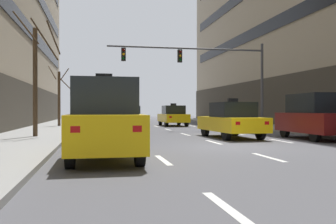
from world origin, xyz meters
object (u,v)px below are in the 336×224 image
taxi_driving_0 (173,116)px  street_tree_1 (36,76)px  car_driving_1 (131,115)px  street_tree_0 (59,96)px  taxi_driving_2 (104,120)px  car_parked_2 (315,117)px  taxi_driving_4 (231,120)px  car_driving_3 (100,123)px  traffic_signal_0 (207,65)px

taxi_driving_0 → street_tree_1: (-9.00, -12.60, 2.04)m
car_driving_1 → street_tree_0: (-5.87, -5.60, 1.52)m
street_tree_0 → taxi_driving_2: bearing=-81.2°
taxi_driving_2 → car_parked_2: 10.95m
taxi_driving_2 → street_tree_1: bearing=110.8°
car_driving_1 → taxi_driving_4: 17.98m
car_parked_2 → car_driving_1: bearing=109.2°
car_driving_3 → car_driving_1: bearing=80.9°
car_driving_1 → car_driving_3: 18.81m
car_driving_1 → traffic_signal_0: traffic_signal_0 is taller
taxi_driving_2 → car_parked_2: (9.61, 5.24, -0.03)m
taxi_driving_4 → street_tree_0: size_ratio=1.03×
car_driving_1 → traffic_signal_0: 11.94m
traffic_signal_0 → taxi_driving_0: bearing=99.0°
car_driving_1 → street_tree_0: 8.25m
car_driving_1 → taxi_driving_2: size_ratio=1.03×
taxi_driving_4 → street_tree_0: bearing=127.0°
taxi_driving_4 → car_parked_2: size_ratio=1.06×
taxi_driving_0 → car_driving_3: bearing=-113.2°
car_driving_3 → taxi_driving_0: bearing=66.8°
taxi_driving_2 → car_driving_3: (-0.05, 5.86, -0.27)m
taxi_driving_2 → street_tree_0: (-2.93, 18.83, 1.29)m
car_driving_1 → street_tree_1: street_tree_1 is taller
taxi_driving_0 → car_driving_3: (-6.16, -14.35, -0.04)m
street_tree_0 → street_tree_1: bearing=-89.8°
car_driving_1 → street_tree_1: (-5.84, -16.82, 2.04)m
car_parked_2 → street_tree_1: bearing=169.2°
taxi_driving_0 → street_tree_0: (-9.03, -1.38, 1.52)m
taxi_driving_0 → car_driving_1: bearing=126.8°
taxi_driving_4 → traffic_signal_0: 7.95m
traffic_signal_0 → street_tree_1: traffic_signal_0 is taller
car_driving_1 → car_driving_3: (-2.99, -18.57, -0.03)m
traffic_signal_0 → taxi_driving_2: bearing=-117.3°
taxi_driving_0 → traffic_signal_0: size_ratio=0.42×
taxi_driving_4 → car_driving_1: bearing=100.4°
car_driving_1 → street_tree_0: bearing=-136.3°
car_parked_2 → street_tree_1: size_ratio=0.78×
taxi_driving_4 → taxi_driving_0: bearing=90.3°
traffic_signal_0 → taxi_driving_4: bearing=-97.6°
taxi_driving_4 → street_tree_0: street_tree_0 is taller
car_driving_3 → traffic_signal_0: traffic_signal_0 is taller
street_tree_0 → taxi_driving_4: bearing=-53.0°
street_tree_0 → street_tree_1: (0.03, -11.22, 0.52)m
street_tree_0 → street_tree_1: size_ratio=0.80×
car_driving_3 → street_tree_0: size_ratio=0.98×
taxi_driving_4 → car_parked_2: car_parked_2 is taller
car_driving_3 → traffic_signal_0: size_ratio=0.41×
traffic_signal_0 → street_tree_0: size_ratio=2.37×
car_driving_3 → car_parked_2: bearing=-3.7°
car_driving_3 → traffic_signal_0: (7.17, 7.96, 3.54)m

